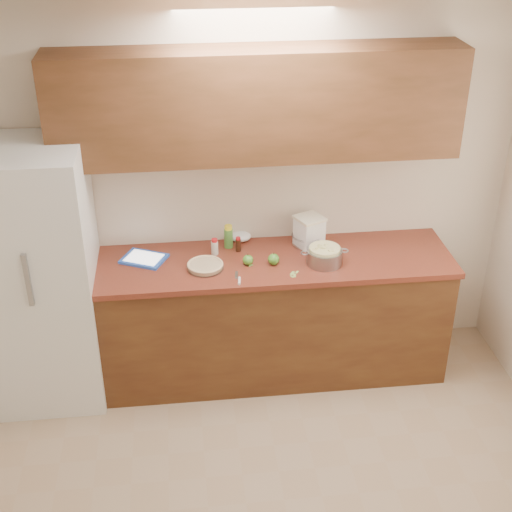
{
  "coord_description": "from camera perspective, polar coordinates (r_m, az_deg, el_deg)",
  "views": [
    {
      "loc": [
        -0.5,
        -2.69,
        3.3
      ],
      "look_at": [
        -0.03,
        1.43,
        0.98
      ],
      "focal_mm": 50.0,
      "sensor_mm": 36.0,
      "label": 1
    }
  ],
  "objects": [
    {
      "name": "vanilla_bottle",
      "position": [
        4.91,
        -1.44,
        0.93
      ],
      "size": [
        0.04,
        0.04,
        0.11
      ],
      "rotation": [
        0.0,
        0.0,
        0.01
      ],
      "color": "black",
      "rests_on": "counter_run"
    },
    {
      "name": "peel_c",
      "position": [
        4.63,
        2.89,
        -1.65
      ],
      "size": [
        0.02,
        0.03,
        0.0
      ],
      "primitive_type": "cube",
      "rotation": [
        0.0,
        0.0,
        -1.02
      ],
      "color": "#9EC25E",
      "rests_on": "counter_run"
    },
    {
      "name": "colander",
      "position": [
        4.77,
        5.5,
        0.02
      ],
      "size": [
        0.33,
        0.24,
        0.12
      ],
      "rotation": [
        0.0,
        0.0,
        -0.39
      ],
      "color": "gray",
      "rests_on": "counter_run"
    },
    {
      "name": "apple_center",
      "position": [
        4.75,
        1.41,
        -0.26
      ],
      "size": [
        0.08,
        0.08,
        0.09
      ],
      "color": "#4B8E2B",
      "rests_on": "counter_run"
    },
    {
      "name": "apple_left",
      "position": [
        4.75,
        -0.65,
        -0.32
      ],
      "size": [
        0.07,
        0.07,
        0.08
      ],
      "color": "#4B8E2B",
      "rests_on": "counter_run"
    },
    {
      "name": "peel_e",
      "position": [
        4.75,
        -0.43,
        -0.77
      ],
      "size": [
        0.04,
        0.03,
        0.0
      ],
      "primitive_type": "cube",
      "rotation": [
        0.0,
        0.0,
        0.7
      ],
      "color": "#9EC25E",
      "rests_on": "counter_run"
    },
    {
      "name": "lemon_bottle",
      "position": [
        4.95,
        -2.22,
        1.55
      ],
      "size": [
        0.06,
        0.06,
        0.17
      ],
      "rotation": [
        0.0,
        0.0,
        0.32
      ],
      "color": "#4C8C38",
      "rests_on": "counter_run"
    },
    {
      "name": "peel_d",
      "position": [
        4.65,
        3.1,
        -1.56
      ],
      "size": [
        0.02,
        0.05,
        0.0
      ],
      "primitive_type": "cube",
      "rotation": [
        0.0,
        0.0,
        -1.75
      ],
      "color": "#9EC25E",
      "rests_on": "counter_run"
    },
    {
      "name": "paring_knife",
      "position": [
        4.58,
        -1.38,
        -1.92
      ],
      "size": [
        0.04,
        0.18,
        0.02
      ],
      "rotation": [
        0.0,
        0.0,
        -0.12
      ],
      "color": "gray",
      "rests_on": "counter_run"
    },
    {
      "name": "flour_canister",
      "position": [
        4.97,
        4.28,
        2.01
      ],
      "size": [
        0.23,
        0.23,
        0.22
      ],
      "rotation": [
        0.0,
        0.0,
        0.43
      ],
      "color": "white",
      "rests_on": "counter_run"
    },
    {
      "name": "upper_cabinets",
      "position": [
        4.55,
        0.07,
        12.01
      ],
      "size": [
        2.6,
        0.34,
        0.7
      ],
      "primitive_type": "cube",
      "color": "brown",
      "rests_on": "room_shell"
    },
    {
      "name": "peel_b",
      "position": [
        4.69,
        3.3,
        -1.29
      ],
      "size": [
        0.03,
        0.03,
        0.0
      ],
      "primitive_type": "cube",
      "rotation": [
        0.0,
        0.0,
        -2.15
      ],
      "color": "#9EC25E",
      "rests_on": "counter_run"
    },
    {
      "name": "pie",
      "position": [
        4.72,
        -4.08,
        -0.79
      ],
      "size": [
        0.25,
        0.25,
        0.04
      ],
      "rotation": [
        0.0,
        0.0,
        -0.24
      ],
      "color": "silver",
      "rests_on": "counter_run"
    },
    {
      "name": "fridge",
      "position": [
        4.87,
        -16.77,
        -1.67
      ],
      "size": [
        0.7,
        0.7,
        1.8
      ],
      "primitive_type": "cube",
      "color": "silver",
      "rests_on": "ground"
    },
    {
      "name": "paper_towel",
      "position": [
        5.05,
        -1.25,
        1.57
      ],
      "size": [
        0.16,
        0.13,
        0.06
      ],
      "primitive_type": "ellipsoid",
      "rotation": [
        0.0,
        0.0,
        0.05
      ],
      "color": "white",
      "rests_on": "counter_run"
    },
    {
      "name": "room_shell",
      "position": [
        3.39,
        3.28,
        -6.97
      ],
      "size": [
        3.6,
        3.6,
        3.6
      ],
      "color": "tan",
      "rests_on": "ground"
    },
    {
      "name": "tablet",
      "position": [
        4.88,
        -8.95,
        -0.22
      ],
      "size": [
        0.35,
        0.32,
        0.02
      ],
      "rotation": [
        0.0,
        0.0,
        -0.45
      ],
      "color": "blue",
      "rests_on": "counter_run"
    },
    {
      "name": "mixing_bowl",
      "position": [
        5.01,
        4.09,
        1.37
      ],
      "size": [
        0.22,
        0.22,
        0.08
      ],
      "rotation": [
        0.0,
        0.0,
        -0.07
      ],
      "color": "silver",
      "rests_on": "counter_run"
    },
    {
      "name": "counter_run",
      "position": [
        5.06,
        0.26,
        -4.83
      ],
      "size": [
        2.64,
        0.68,
        0.92
      ],
      "color": "brown",
      "rests_on": "ground"
    },
    {
      "name": "cinnamon_shaker",
      "position": [
        4.87,
        -3.33,
        0.74
      ],
      "size": [
        0.05,
        0.05,
        0.12
      ],
      "rotation": [
        0.0,
        0.0,
        -0.01
      ],
      "color": "beige",
      "rests_on": "counter_run"
    },
    {
      "name": "peel_a",
      "position": [
        4.67,
        2.93,
        -1.39
      ],
      "size": [
        0.04,
        0.05,
        0.0
      ],
      "primitive_type": "cube",
      "rotation": [
        0.0,
        0.0,
        -2.12
      ],
      "color": "#9EC25E",
      "rests_on": "counter_run"
    }
  ]
}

